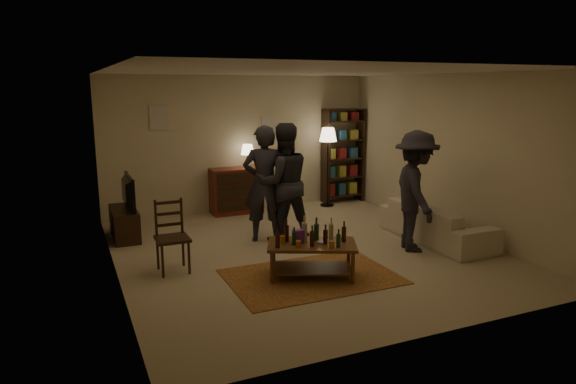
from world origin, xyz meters
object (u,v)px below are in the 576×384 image
dining_chair (171,233)px  floor_lamp (328,140)px  sofa (436,223)px  bookshelf (343,155)px  person_by_sofa (416,191)px  person_right (283,183)px  tv_stand (124,216)px  dresser (237,189)px  person_left (264,184)px  coffee_table (311,247)px

dining_chair → floor_lamp: bearing=33.8°
sofa → bookshelf: bearing=-0.8°
bookshelf → person_by_sofa: 3.47m
dining_chair → person_right: (1.96, 0.69, 0.43)m
tv_stand → person_by_sofa: (4.02, -2.43, 0.54)m
bookshelf → person_right: (-2.31, -2.13, -0.07)m
tv_stand → person_right: (2.38, -1.15, 0.58)m
person_right → bookshelf: bearing=-133.0°
person_right → dresser: bearing=-82.2°
floor_lamp → person_right: (-1.81, -1.87, -0.43)m
dresser → sofa: 3.93m
person_left → person_right: person_right is taller
tv_stand → sofa: size_ratio=0.51×
coffee_table → person_left: (0.04, 1.79, 0.54)m
floor_lamp → person_left: (-2.09, -1.77, -0.45)m
bookshelf → person_right: size_ratio=1.05×
sofa → floor_lamp: bearing=9.0°
dining_chair → tv_stand: size_ratio=0.95×
floor_lamp → person_left: person_left is taller
dining_chair → bookshelf: bookshelf is taller
dining_chair → bookshelf: size_ratio=0.50×
tv_stand → floor_lamp: 4.36m
coffee_table → person_by_sofa: bearing=12.0°
floor_lamp → person_by_sofa: 3.19m
dining_chair → person_by_sofa: bearing=-9.6°
sofa → dining_chair: bearing=85.2°
person_left → person_by_sofa: (1.93, -1.37, -0.02)m
bookshelf → floor_lamp: bearing=-152.9°
coffee_table → dining_chair: 1.92m
person_right → person_by_sofa: size_ratio=1.04×
coffee_table → floor_lamp: size_ratio=0.79×
coffee_table → sofa: 2.67m
tv_stand → sofa: tv_stand is taller
tv_stand → bookshelf: 4.84m
dining_chair → floor_lamp: (3.76, 2.56, 0.87)m
person_right → person_by_sofa: 2.08m
coffee_table → person_right: (0.32, 1.70, 0.55)m
coffee_table → person_by_sofa: 2.08m
tv_stand → sofa: bearing=-25.3°
tv_stand → person_right: size_ratio=0.55×
dresser → person_by_sofa: person_by_sofa is taller
dresser → person_left: 2.03m
dining_chair → dresser: dresser is taller
dining_chair → floor_lamp: floor_lamp is taller
person_by_sofa → person_right: bearing=72.5°
dining_chair → coffee_table: bearing=-32.0°
person_right → person_by_sofa: (1.64, -1.28, -0.04)m
tv_stand → person_by_sofa: 4.73m
bookshelf → person_left: 3.31m
coffee_table → bookshelf: size_ratio=0.65×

